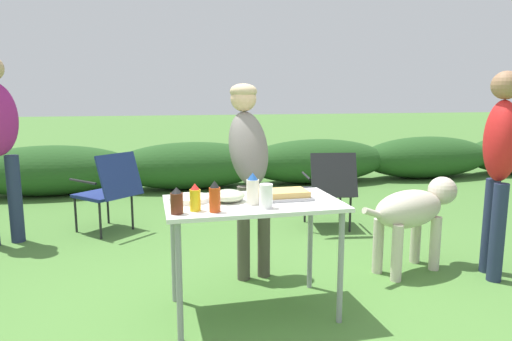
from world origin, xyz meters
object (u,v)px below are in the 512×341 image
(food_tray, at_px, (283,195))
(hot_sauce_bottle, at_px, (215,197))
(mustard_bottle, at_px, (195,198))
(camp_chair_green_behind_table, at_px, (110,188))
(mixing_bowl, at_px, (228,196))
(mayo_bottle, at_px, (253,189))
(camp_chair_near_hedge, at_px, (330,186))
(plate_stack, at_px, (190,199))
(dog, at_px, (414,211))
(standing_person_in_olive_jacket, at_px, (500,155))
(standing_person_with_beanie, at_px, (249,155))
(paper_cup_stack, at_px, (266,196))
(bbq_sauce_bottle, at_px, (177,201))
(folding_table, at_px, (253,213))

(food_tray, xyz_separation_m, hot_sauce_bottle, (-0.48, -0.23, 0.06))
(mustard_bottle, height_order, camp_chair_green_behind_table, mustard_bottle)
(mixing_bowl, relative_size, mayo_bottle, 1.06)
(food_tray, relative_size, camp_chair_near_hedge, 0.43)
(plate_stack, xyz_separation_m, mixing_bowl, (0.24, -0.06, 0.02))
(camp_chair_green_behind_table, bearing_deg, hot_sauce_bottle, -113.44)
(plate_stack, xyz_separation_m, dog, (1.81, 0.32, -0.26))
(camp_chair_green_behind_table, bearing_deg, dog, -75.69)
(hot_sauce_bottle, bearing_deg, camp_chair_near_hedge, 51.08)
(mayo_bottle, bearing_deg, hot_sauce_bottle, -152.75)
(mayo_bottle, bearing_deg, dog, 18.69)
(food_tray, bearing_deg, standing_person_in_olive_jacket, 3.87)
(mayo_bottle, bearing_deg, camp_chair_green_behind_table, 115.61)
(standing_person_with_beanie, bearing_deg, mustard_bottle, -129.55)
(hot_sauce_bottle, relative_size, standing_person_in_olive_jacket, 0.12)
(paper_cup_stack, distance_m, standing_person_in_olive_jacket, 1.94)
(hot_sauce_bottle, bearing_deg, food_tray, 26.11)
(camp_chair_near_hedge, bearing_deg, dog, -70.20)
(plate_stack, relative_size, camp_chair_green_behind_table, 0.31)
(food_tray, xyz_separation_m, mayo_bottle, (-0.22, -0.10, 0.07))
(mustard_bottle, height_order, standing_person_with_beanie, standing_person_with_beanie)
(mixing_bowl, bearing_deg, mayo_bottle, -39.38)
(mayo_bottle, height_order, standing_person_with_beanie, standing_person_with_beanie)
(bbq_sauce_bottle, xyz_separation_m, camp_chair_near_hedge, (1.68, 1.80, -0.34))
(plate_stack, height_order, standing_person_with_beanie, standing_person_with_beanie)
(mixing_bowl, bearing_deg, dog, 13.51)
(mixing_bowl, height_order, dog, mixing_bowl)
(mixing_bowl, distance_m, standing_person_in_olive_jacket, 2.10)
(food_tray, height_order, mustard_bottle, mustard_bottle)
(food_tray, distance_m, bbq_sauce_bottle, 0.73)
(paper_cup_stack, relative_size, camp_chair_green_behind_table, 0.17)
(bbq_sauce_bottle, bearing_deg, mustard_bottle, 21.90)
(food_tray, distance_m, standing_person_with_beanie, 0.66)
(mixing_bowl, height_order, bbq_sauce_bottle, bbq_sauce_bottle)
(dog, bearing_deg, standing_person_with_beanie, -118.12)
(folding_table, bearing_deg, dog, 16.07)
(bbq_sauce_bottle, xyz_separation_m, standing_person_in_olive_jacket, (2.43, 0.34, 0.15))
(mayo_bottle, relative_size, hot_sauce_bottle, 1.08)
(paper_cup_stack, height_order, mayo_bottle, mayo_bottle)
(food_tray, relative_size, camp_chair_green_behind_table, 0.43)
(mustard_bottle, distance_m, camp_chair_green_behind_table, 2.31)
(camp_chair_green_behind_table, xyz_separation_m, camp_chair_near_hedge, (2.22, -0.43, 0.00))
(food_tray, height_order, paper_cup_stack, paper_cup_stack)
(folding_table, distance_m, camp_chair_near_hedge, 2.01)
(bbq_sauce_bottle, bearing_deg, plate_stack, 71.40)
(standing_person_in_olive_jacket, distance_m, dog, 0.75)
(bbq_sauce_bottle, distance_m, dog, 2.02)
(food_tray, xyz_separation_m, standing_person_in_olive_jacket, (1.74, 0.12, 0.19))
(mustard_bottle, bearing_deg, mixing_bowl, 39.40)
(mustard_bottle, bearing_deg, camp_chair_near_hedge, 48.25)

